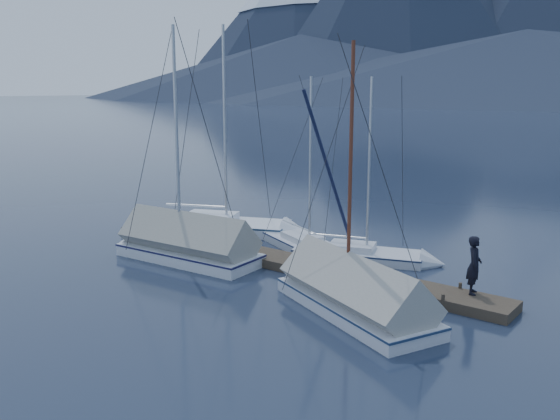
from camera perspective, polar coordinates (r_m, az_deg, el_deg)
The scene contains 9 objects.
ground at distance 21.90m, azimuth -3.25°, elevation -6.48°, with size 1000.00×1000.00×0.00m, color #151E31.
dock at distance 23.34m, azimuth 0.00°, elevation -5.03°, with size 18.00×1.50×0.54m.
mooring_posts at distance 23.57m, azimuth -0.96°, elevation -4.26°, with size 15.12×1.52×0.35m.
sailboat_open_left at distance 28.59m, azimuth -4.09°, elevation -1.77°, with size 8.26×5.25×10.61m.
sailboat_open_mid at distance 24.80m, azimuth 3.35°, elevation -3.97°, with size 6.22×4.03×8.01m.
sailboat_open_right at distance 24.15m, azimuth 9.31°, elevation -4.54°, with size 6.25×3.58×7.97m.
sailboat_covered_near at distance 18.93m, azimuth 6.24°, elevation -8.05°, with size 7.23×4.70×9.06m.
sailboat_covered_far at distance 24.46m, azimuth -9.80°, elevation -3.49°, with size 7.32×3.05×10.07m.
person at distance 19.90m, azimuth 18.18°, elevation -5.06°, with size 0.69×0.45×1.89m, color black.
Camera 1 is at (13.77, -15.61, 6.81)m, focal length 38.00 mm.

